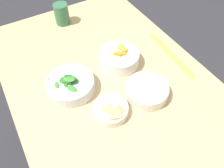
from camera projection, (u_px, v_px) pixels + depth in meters
ground_plane at (115, 157)px, 1.47m from camera, size 10.00×10.00×0.00m
dining_table at (116, 104)px, 0.97m from camera, size 1.32×0.79×0.76m
bowl_carrots at (120, 58)px, 0.95m from camera, size 0.17×0.17×0.07m
bowl_greens at (70, 84)px, 0.86m from camera, size 0.19×0.19×0.08m
bowl_beans_hotdog at (147, 91)px, 0.85m from camera, size 0.17×0.17×0.05m
bowl_cookies at (111, 110)px, 0.80m from camera, size 0.13×0.13×0.04m
ruler at (171, 55)px, 1.01m from camera, size 0.32×0.05×0.00m
cup at (62, 14)px, 1.12m from camera, size 0.07×0.07×0.11m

